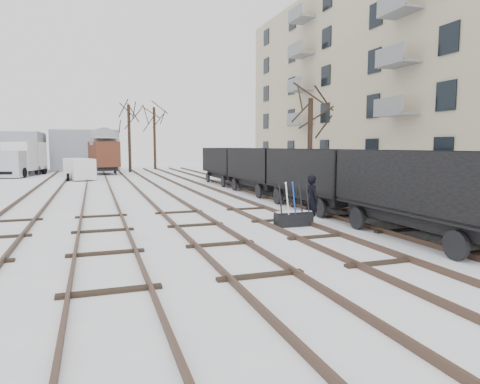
{
  "coord_description": "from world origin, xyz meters",
  "views": [
    {
      "loc": [
        -3.21,
        -11.03,
        2.71
      ],
      "look_at": [
        1.32,
        2.19,
        1.2
      ],
      "focal_mm": 32.0,
      "sensor_mm": 36.0,
      "label": 1
    }
  ],
  "objects_px": {
    "lorry": "(22,159)",
    "panel_van": "(79,169)",
    "freight_wagon_a": "(433,206)",
    "ground_frame": "(294,218)",
    "worker": "(312,200)",
    "box_van_wagon": "(104,153)"
  },
  "relations": [
    {
      "from": "freight_wagon_a",
      "to": "box_van_wagon",
      "type": "bearing_deg",
      "value": 103.95
    },
    {
      "from": "ground_frame",
      "to": "lorry",
      "type": "bearing_deg",
      "value": 113.5
    },
    {
      "from": "box_van_wagon",
      "to": "panel_van",
      "type": "bearing_deg",
      "value": -117.1
    },
    {
      "from": "worker",
      "to": "box_van_wagon",
      "type": "height_order",
      "value": "box_van_wagon"
    },
    {
      "from": "freight_wagon_a",
      "to": "box_van_wagon",
      "type": "distance_m",
      "value": 34.27
    },
    {
      "from": "panel_van",
      "to": "box_van_wagon",
      "type": "bearing_deg",
      "value": 57.54
    },
    {
      "from": "freight_wagon_a",
      "to": "lorry",
      "type": "xyz_separation_m",
      "value": [
        -15.27,
        32.81,
        0.59
      ]
    },
    {
      "from": "ground_frame",
      "to": "lorry",
      "type": "xyz_separation_m",
      "value": [
        -12.39,
        29.64,
        1.29
      ]
    },
    {
      "from": "worker",
      "to": "freight_wagon_a",
      "type": "bearing_deg",
      "value": -145.0
    },
    {
      "from": "box_van_wagon",
      "to": "lorry",
      "type": "xyz_separation_m",
      "value": [
        -7.0,
        -0.44,
        -0.44
      ]
    },
    {
      "from": "lorry",
      "to": "panel_van",
      "type": "bearing_deg",
      "value": -37.01
    },
    {
      "from": "ground_frame",
      "to": "box_van_wagon",
      "type": "bearing_deg",
      "value": 100.96
    },
    {
      "from": "worker",
      "to": "panel_van",
      "type": "bearing_deg",
      "value": 21.29
    },
    {
      "from": "freight_wagon_a",
      "to": "panel_van",
      "type": "xyz_separation_m",
      "value": [
        -10.32,
        26.73,
        -0.1
      ]
    },
    {
      "from": "lorry",
      "to": "worker",
      "type": "bearing_deg",
      "value": -52.19
    },
    {
      "from": "lorry",
      "to": "freight_wagon_a",
      "type": "bearing_deg",
      "value": -51.22
    },
    {
      "from": "worker",
      "to": "panel_van",
      "type": "relative_size",
      "value": 0.41
    },
    {
      "from": "ground_frame",
      "to": "worker",
      "type": "height_order",
      "value": "worker"
    },
    {
      "from": "ground_frame",
      "to": "worker",
      "type": "xyz_separation_m",
      "value": [
        0.75,
        0.1,
        0.58
      ]
    },
    {
      "from": "worker",
      "to": "lorry",
      "type": "height_order",
      "value": "lorry"
    },
    {
      "from": "freight_wagon_a",
      "to": "ground_frame",
      "type": "bearing_deg",
      "value": 132.16
    },
    {
      "from": "worker",
      "to": "ground_frame",
      "type": "bearing_deg",
      "value": 99.63
    }
  ]
}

